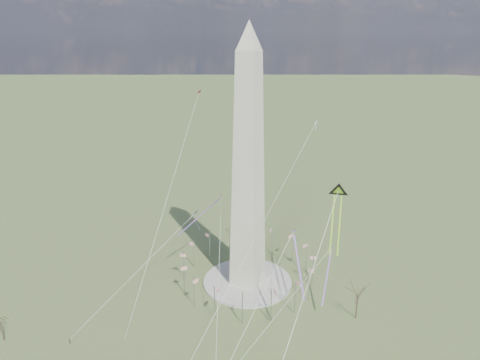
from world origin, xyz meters
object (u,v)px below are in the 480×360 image
at_px(person_west, 70,341).
at_px(tree_near, 358,293).
at_px(washington_monument, 248,171).
at_px(kite_delta_black, 338,194).

bearing_deg(person_west, tree_near, -147.84).
distance_m(washington_monument, tree_near, 58.26).
distance_m(tree_near, person_west, 98.73).
relative_size(washington_monument, kite_delta_black, 4.51).
height_order(tree_near, kite_delta_black, kite_delta_black).
xyz_separation_m(washington_monument, kite_delta_black, (33.67, 1.99, -4.08)).
bearing_deg(tree_near, person_west, -144.76).
bearing_deg(person_west, kite_delta_black, -141.50).
relative_size(person_west, kite_delta_black, 0.08).
xyz_separation_m(tree_near, kite_delta_black, (-10.99, 4.74, 33.22)).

